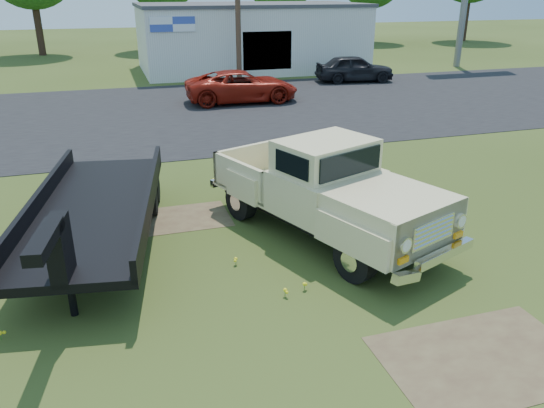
{
  "coord_description": "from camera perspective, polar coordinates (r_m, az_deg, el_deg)",
  "views": [
    {
      "loc": [
        -3.38,
        -8.17,
        5.11
      ],
      "look_at": [
        -0.54,
        1.0,
        1.17
      ],
      "focal_mm": 35.0,
      "sensor_mm": 36.0,
      "label": 1
    }
  ],
  "objects": [
    {
      "name": "dark_sedan",
      "position": [
        31.85,
        8.86,
        14.2
      ],
      "size": [
        4.63,
        2.39,
        1.51
      ],
      "primitive_type": "imported",
      "rotation": [
        0.0,
        0.0,
        1.43
      ],
      "color": "black",
      "rests_on": "ground"
    },
    {
      "name": "red_pickup",
      "position": [
        25.75,
        -3.27,
        12.5
      ],
      "size": [
        5.36,
        2.59,
        1.47
      ],
      "primitive_type": "imported",
      "rotation": [
        0.0,
        0.0,
        1.54
      ],
      "color": "maroon",
      "rests_on": "ground"
    },
    {
      "name": "dirt_patch_a",
      "position": [
        8.76,
        21.77,
        -15.24
      ],
      "size": [
        3.0,
        2.0,
        0.01
      ],
      "primitive_type": "cube",
      "color": "brown",
      "rests_on": "ground"
    },
    {
      "name": "vintage_pickup_truck",
      "position": [
        11.47,
        5.64,
        1.68
      ],
      "size": [
        4.33,
        6.44,
        2.18
      ],
      "primitive_type": null,
      "rotation": [
        0.0,
        0.0,
        0.37
      ],
      "color": "#D0C28B",
      "rests_on": "ground"
    },
    {
      "name": "ground",
      "position": [
        10.22,
        4.6,
        -7.78
      ],
      "size": [
        140.0,
        140.0,
        0.0
      ],
      "primitive_type": "plane",
      "color": "#304014",
      "rests_on": "ground"
    },
    {
      "name": "dirt_patch_b",
      "position": [
        12.82,
        -9.59,
        -1.51
      ],
      "size": [
        2.2,
        1.6,
        0.01
      ],
      "primitive_type": "cube",
      "color": "brown",
      "rests_on": "ground"
    },
    {
      "name": "flatbed_trailer",
      "position": [
        11.6,
        -18.54,
        0.13
      ],
      "size": [
        3.46,
        7.32,
        1.92
      ],
      "primitive_type": null,
      "rotation": [
        0.0,
        0.0,
        -0.16
      ],
      "color": "black",
      "rests_on": "ground"
    },
    {
      "name": "commercial_building",
      "position": [
        36.52,
        -2.39,
        17.57
      ],
      "size": [
        14.2,
        8.2,
        4.15
      ],
      "color": "silver",
      "rests_on": "ground"
    },
    {
      "name": "asphalt_lot",
      "position": [
        23.97,
        -8.84,
        9.75
      ],
      "size": [
        90.0,
        14.0,
        0.02
      ],
      "primitive_type": "cube",
      "color": "black",
      "rests_on": "ground"
    }
  ]
}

